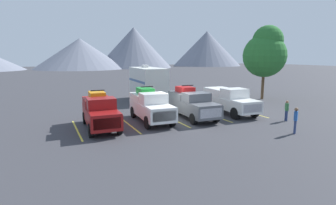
% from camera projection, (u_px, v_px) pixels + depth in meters
% --- Properties ---
extents(ground_plane, '(240.00, 240.00, 0.00)m').
position_uv_depth(ground_plane, '(176.00, 121.00, 20.84)').
color(ground_plane, '#38383D').
extents(pickup_truck_a, '(2.25, 5.46, 2.55)m').
position_uv_depth(pickup_truck_a, '(100.00, 111.00, 18.59)').
color(pickup_truck_a, maroon).
rests_on(pickup_truck_a, ground).
extents(pickup_truck_b, '(2.30, 5.57, 2.59)m').
position_uv_depth(pickup_truck_b, '(150.00, 106.00, 20.52)').
color(pickup_truck_b, white).
rests_on(pickup_truck_b, ground).
extents(pickup_truck_c, '(2.37, 5.64, 2.56)m').
position_uv_depth(pickup_truck_c, '(192.00, 103.00, 21.72)').
color(pickup_truck_c, '#595B60').
rests_on(pickup_truck_c, ground).
extents(pickup_truck_d, '(2.38, 5.96, 2.22)m').
position_uv_depth(pickup_truck_d, '(229.00, 100.00, 23.44)').
color(pickup_truck_d, white).
rests_on(pickup_truck_d, ground).
extents(lot_stripe_a, '(0.12, 5.50, 0.01)m').
position_uv_depth(lot_stripe_a, '(77.00, 130.00, 18.20)').
color(lot_stripe_a, gold).
rests_on(lot_stripe_a, ground).
extents(lot_stripe_b, '(0.12, 5.50, 0.01)m').
position_uv_depth(lot_stripe_b, '(129.00, 124.00, 19.69)').
color(lot_stripe_b, gold).
rests_on(lot_stripe_b, ground).
extents(lot_stripe_c, '(0.12, 5.50, 0.01)m').
position_uv_depth(lot_stripe_c, '(173.00, 120.00, 21.18)').
color(lot_stripe_c, gold).
rests_on(lot_stripe_c, ground).
extents(lot_stripe_d, '(0.12, 5.50, 0.01)m').
position_uv_depth(lot_stripe_d, '(212.00, 115.00, 22.67)').
color(lot_stripe_d, gold).
rests_on(lot_stripe_d, ground).
extents(lot_stripe_e, '(0.12, 5.50, 0.01)m').
position_uv_depth(lot_stripe_e, '(246.00, 112.00, 24.16)').
color(lot_stripe_e, gold).
rests_on(lot_stripe_e, ground).
extents(camper_trailer_a, '(2.84, 7.40, 3.91)m').
position_uv_depth(camper_trailer_a, '(148.00, 82.00, 29.93)').
color(camper_trailer_a, silver).
rests_on(camper_trailer_a, ground).
extents(person_a, '(0.24, 0.34, 1.59)m').
position_uv_depth(person_a, '(287.00, 109.00, 20.60)').
color(person_a, navy).
rests_on(person_a, ground).
extents(person_b, '(0.34, 0.30, 1.70)m').
position_uv_depth(person_b, '(296.00, 119.00, 17.21)').
color(person_b, navy).
rests_on(person_b, ground).
extents(tree_a, '(4.79, 4.79, 8.27)m').
position_uv_depth(tree_a, '(265.00, 52.00, 30.36)').
color(tree_a, brown).
rests_on(tree_a, ground).
extents(mountain_ridge, '(160.20, 41.63, 16.69)m').
position_uv_depth(mountain_ridge, '(68.00, 50.00, 103.20)').
color(mountain_ridge, slate).
rests_on(mountain_ridge, ground).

